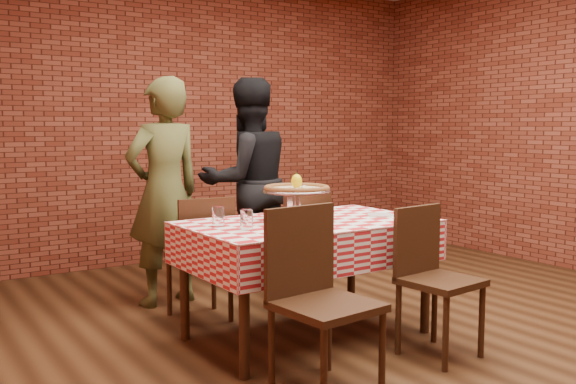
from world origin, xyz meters
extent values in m
plane|color=black|center=(0.00, 0.00, 0.00)|extent=(6.00, 6.00, 0.00)
plane|color=maroon|center=(0.00, 3.00, 1.45)|extent=(5.50, 0.00, 5.50)
cube|color=#341B0E|center=(-0.46, 0.32, 0.38)|extent=(1.54, 0.93, 0.75)
cylinder|color=beige|center=(-0.52, 0.35, 0.96)|extent=(0.46, 0.46, 0.03)
ellipsoid|color=yellow|center=(-0.52, 0.35, 1.01)|extent=(0.08, 0.08, 0.09)
cylinder|color=white|center=(-0.96, 0.23, 0.82)|extent=(0.08, 0.08, 0.12)
cylinder|color=white|center=(-1.04, 0.43, 0.82)|extent=(0.08, 0.08, 0.12)
cylinder|color=white|center=(0.07, 0.22, 0.76)|extent=(0.18, 0.18, 0.01)
cube|color=white|center=(0.14, 0.18, 0.76)|extent=(0.06, 0.04, 0.00)
cube|color=white|center=(0.11, 0.20, 0.76)|extent=(0.06, 0.05, 0.00)
cube|color=silver|center=(-0.40, 0.60, 0.82)|extent=(0.10, 0.09, 0.13)
imported|color=#464923|center=(-0.93, 1.54, 0.86)|extent=(0.68, 0.50, 1.73)
imported|color=black|center=(-0.11, 1.70, 0.88)|extent=(0.90, 0.72, 1.77)
camera|label=1|loc=(-2.76, -2.93, 1.36)|focal=39.20mm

